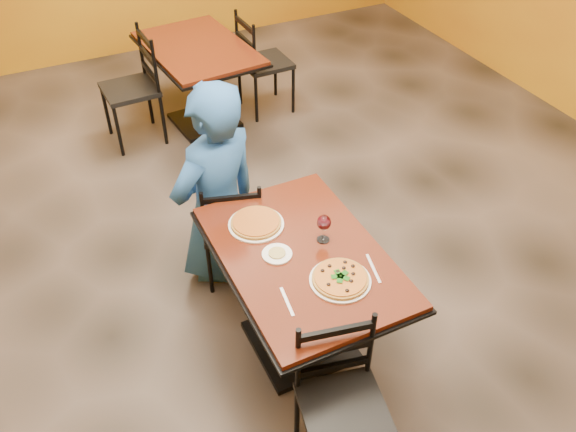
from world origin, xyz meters
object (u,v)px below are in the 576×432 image
chair_main_near (344,411)px  diner (215,184)px  table_second (199,67)px  chair_second_left (130,90)px  chair_main_far (232,225)px  chair_second_right (266,63)px  table_main (302,279)px  pizza_far (256,222)px  plate_main (340,280)px  pizza_main (340,278)px  plate_far (256,224)px  side_plate (277,254)px  wine_glass (324,227)px

chair_main_near → diner: bearing=102.5°
table_second → chair_second_left: (-0.63, 0.00, -0.07)m
chair_main_far → chair_second_right: 2.22m
table_main → pizza_far: bearing=112.2°
table_main → plate_main: (0.08, -0.26, 0.20)m
diner → pizza_far: bearing=75.3°
table_second → chair_second_left: size_ratio=1.31×
chair_second_left → pizza_main: size_ratio=3.39×
chair_main_near → plate_main: size_ratio=2.79×
table_main → chair_main_near: 0.76m
plate_far → side_plate: 0.27m
plate_main → pizza_far: size_ratio=1.11×
side_plate → chair_main_far: bearing=90.1°
pizza_far → side_plate: size_ratio=1.75×
plate_main → chair_main_far: bearing=101.5°
chair_main_far → chair_second_right: chair_second_right is taller
chair_main_near → diner: size_ratio=0.62×
pizza_main → pizza_far: (-0.21, 0.57, 0.00)m
table_second → wine_glass: 2.65m
pizza_main → table_main: bearing=107.0°
plate_main → pizza_main: pizza_main is taller
side_plate → table_main: bearing=-21.0°
wine_glass → chair_second_left: bearing=99.3°
pizza_main → wine_glass: size_ratio=1.58×
pizza_main → side_plate: (-0.20, 0.31, -0.02)m
chair_main_near → pizza_far: chair_main_near is taller
diner → plate_far: (0.05, -0.53, 0.06)m
pizza_main → pizza_far: same height
pizza_main → plate_far: (-0.21, 0.57, -0.02)m
chair_second_right → pizza_far: chair_second_right is taller
chair_second_right → chair_main_far: bearing=149.1°
chair_second_right → side_plate: bearing=156.0°
chair_second_left → plate_main: size_ratio=3.10×
diner → wine_glass: 0.87m
table_second → chair_second_left: bearing=180.0°
table_second → chair_main_far: 1.99m
table_second → pizza_main: (-0.27, -2.94, 0.22)m
pizza_main → chair_second_left: bearing=97.1°
plate_main → plate_far: bearing=109.9°
table_second → chair_main_near: 3.45m
chair_main_near → pizza_main: bearing=75.8°
diner → pizza_far: size_ratio=4.96×
chair_main_far → wine_glass: (0.27, -0.70, 0.43)m
diner → plate_far: diner is taller
chair_second_right → table_second: bearing=88.8°
plate_main → wine_glass: (0.07, 0.31, 0.08)m
plate_main → pizza_far: 0.61m
diner → chair_second_left: bearing=-106.4°
chair_second_right → pizza_far: size_ratio=3.32×
pizza_far → chair_main_near: bearing=-91.2°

